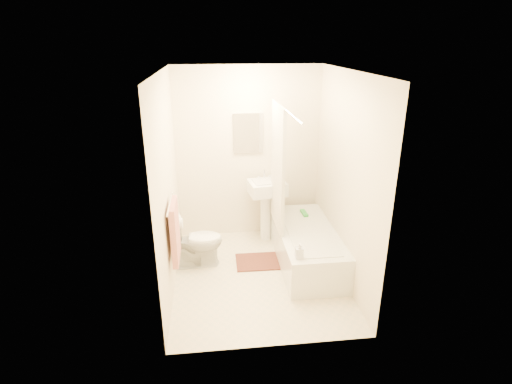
{
  "coord_description": "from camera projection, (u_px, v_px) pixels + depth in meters",
  "views": [
    {
      "loc": [
        -0.51,
        -4.15,
        2.7
      ],
      "look_at": [
        0.0,
        0.25,
        1.0
      ],
      "focal_mm": 28.0,
      "sensor_mm": 36.0,
      "label": 1
    }
  ],
  "objects": [
    {
      "name": "toilet",
      "position": [
        196.0,
        241.0,
        5.01
      ],
      "size": [
        0.68,
        0.4,
        0.66
      ],
      "primitive_type": "imported",
      "rotation": [
        0.0,
        0.0,
        1.61
      ],
      "color": "white",
      "rests_on": "floor"
    },
    {
      "name": "floor",
      "position": [
        258.0,
        276.0,
        4.87
      ],
      "size": [
        2.4,
        2.4,
        0.0
      ],
      "primitive_type": "plane",
      "color": "beige",
      "rests_on": "ground"
    },
    {
      "name": "toilet_paper",
      "position": [
        178.0,
        223.0,
        4.63
      ],
      "size": [
        0.11,
        0.12,
        0.12
      ],
      "primitive_type": "cylinder",
      "rotation": [
        0.0,
        1.57,
        0.0
      ],
      "color": "white",
      "rests_on": "wall_left"
    },
    {
      "name": "curtain_rod",
      "position": [
        285.0,
        109.0,
        4.28
      ],
      "size": [
        0.03,
        1.7,
        0.03
      ],
      "primitive_type": "cylinder",
      "rotation": [
        1.57,
        0.0,
        0.0
      ],
      "color": "silver",
      "rests_on": "wall_back"
    },
    {
      "name": "wall_left",
      "position": [
        167.0,
        187.0,
        4.33
      ],
      "size": [
        0.02,
        2.4,
        2.4
      ],
      "primitive_type": "cube",
      "color": "beige",
      "rests_on": "ground"
    },
    {
      "name": "mirror",
      "position": [
        248.0,
        133.0,
        5.42
      ],
      "size": [
        0.4,
        0.03,
        0.55
      ],
      "primitive_type": "cube",
      "color": "white",
      "rests_on": "wall_back"
    },
    {
      "name": "soap_bottle",
      "position": [
        299.0,
        251.0,
        4.35
      ],
      "size": [
        0.08,
        0.08,
        0.18
      ],
      "primitive_type": "imported",
      "rotation": [
        0.0,
        0.0,
        -0.0
      ],
      "color": "silver",
      "rests_on": "bathtub"
    },
    {
      "name": "towel",
      "position": [
        175.0,
        232.0,
        4.26
      ],
      "size": [
        0.06,
        0.45,
        0.66
      ],
      "primitive_type": "cube",
      "color": "#CC7266",
      "rests_on": "towel_bar"
    },
    {
      "name": "ceiling",
      "position": [
        259.0,
        71.0,
        4.01
      ],
      "size": [
        2.4,
        2.4,
        0.0
      ],
      "primitive_type": "plane",
      "color": "white",
      "rests_on": "ground"
    },
    {
      "name": "bath_mat",
      "position": [
        259.0,
        262.0,
        5.16
      ],
      "size": [
        0.59,
        0.44,
        0.02
      ],
      "primitive_type": "cube",
      "rotation": [
        0.0,
        0.0,
        -0.01
      ],
      "color": "#49251D",
      "rests_on": "floor"
    },
    {
      "name": "wall_back",
      "position": [
        248.0,
        154.0,
        5.55
      ],
      "size": [
        2.0,
        0.02,
        2.4
      ],
      "primitive_type": "cube",
      "color": "beige",
      "rests_on": "ground"
    },
    {
      "name": "towel_bar",
      "position": [
        170.0,
        204.0,
        4.14
      ],
      "size": [
        0.02,
        0.6,
        0.02
      ],
      "primitive_type": "cylinder",
      "rotation": [
        1.57,
        0.0,
        0.0
      ],
      "color": "silver",
      "rests_on": "wall_left"
    },
    {
      "name": "shower_curtain",
      "position": [
        278.0,
        167.0,
        4.93
      ],
      "size": [
        0.04,
        0.8,
        1.55
      ],
      "primitive_type": "cube",
      "color": "silver",
      "rests_on": "curtain_rod"
    },
    {
      "name": "sink",
      "position": [
        266.0,
        208.0,
        5.6
      ],
      "size": [
        0.54,
        0.46,
        0.96
      ],
      "primitive_type": null,
      "rotation": [
        0.0,
        0.0,
        0.15
      ],
      "color": "white",
      "rests_on": "floor"
    },
    {
      "name": "scrub_brush",
      "position": [
        304.0,
        213.0,
        5.45
      ],
      "size": [
        0.07,
        0.21,
        0.04
      ],
      "primitive_type": "cube",
      "rotation": [
        0.0,
        0.0,
        0.05
      ],
      "color": "green",
      "rests_on": "bathtub"
    },
    {
      "name": "bathtub",
      "position": [
        306.0,
        246.0,
        5.11
      ],
      "size": [
        0.71,
        1.62,
        0.45
      ],
      "primitive_type": null,
      "color": "silver",
      "rests_on": "floor"
    },
    {
      "name": "wall_right",
      "position": [
        346.0,
        180.0,
        4.55
      ],
      "size": [
        0.02,
        2.4,
        2.4
      ],
      "primitive_type": "cube",
      "color": "beige",
      "rests_on": "ground"
    }
  ]
}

